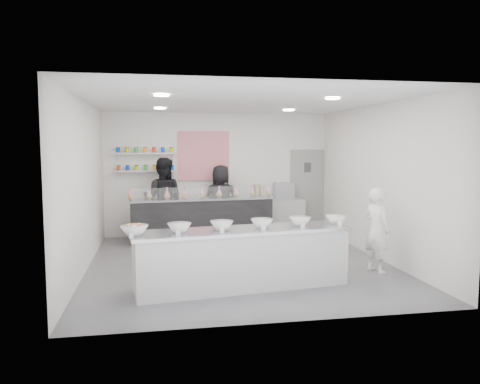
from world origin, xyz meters
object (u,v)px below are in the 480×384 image
woman_prep (377,230)px  staff_right (221,201)px  back_bar (202,220)px  staff_left (163,199)px  espresso_machine (283,191)px  prep_counter (242,258)px  espresso_ledge (280,216)px

woman_prep → staff_right: staff_right is taller
staff_right → woman_prep: bearing=136.6°
back_bar → staff_left: staff_left is taller
espresso_machine → woman_prep: (0.63, -3.79, -0.34)m
back_bar → staff_right: size_ratio=1.87×
staff_left → staff_right: size_ratio=1.10×
staff_right → prep_counter: bearing=101.6°
woman_prep → staff_right: (-2.23, 3.61, 0.13)m
prep_counter → espresso_machine: bearing=59.2°
prep_counter → staff_left: staff_left is taller
espresso_ledge → woman_prep: bearing=-79.5°
espresso_machine → staff_left: staff_left is taller
back_bar → staff_left: 1.04m
staff_left → back_bar: bearing=174.1°
prep_counter → woman_prep: woman_prep is taller
back_bar → staff_left: bearing=156.4°
espresso_ledge → staff_left: staff_left is taller
espresso_machine → staff_right: 1.63m
back_bar → woman_prep: 4.19m
prep_counter → back_bar: 3.66m
back_bar → prep_counter: bearing=-91.0°
espresso_ledge → staff_left: bearing=-173.7°
espresso_machine → staff_left: (-2.98, -0.32, -0.12)m
prep_counter → staff_right: bearing=79.2°
prep_counter → espresso_ledge: size_ratio=2.80×
woman_prep → espresso_machine: bearing=-9.9°
woman_prep → prep_counter: bearing=81.7°
espresso_machine → staff_right: bearing=-173.6°
espresso_ledge → woman_prep: (0.70, -3.79, 0.29)m
espresso_machine → staff_right: size_ratio=0.28×
prep_counter → espresso_ledge: bearing=60.1°
back_bar → espresso_machine: espresso_machine is taller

